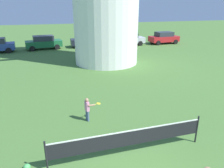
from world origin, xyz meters
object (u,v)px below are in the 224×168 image
(tennis_net, at_px, (129,138))
(player_far, at_px, (88,108))
(parked_car_black, at_px, (88,40))
(parked_car_silver, at_px, (127,39))
(parked_car_green, at_px, (44,42))
(parked_car_red, at_px, (164,38))
(stray_ball, at_px, (27,167))

(tennis_net, distance_m, player_far, 2.92)
(parked_car_black, distance_m, parked_car_silver, 5.10)
(parked_car_green, height_order, parked_car_black, same)
(parked_car_black, xyz_separation_m, parked_car_red, (10.20, -0.60, -0.00))
(parked_car_silver, relative_size, parked_car_red, 1.11)
(stray_ball, distance_m, parked_car_red, 25.71)
(player_far, distance_m, parked_car_green, 18.23)
(parked_car_green, bearing_deg, parked_car_silver, -1.73)
(parked_car_green, relative_size, parked_car_black, 1.00)
(parked_car_green, relative_size, parked_car_silver, 0.96)
(player_far, bearing_deg, parked_car_red, 52.11)
(stray_ball, relative_size, parked_car_black, 0.05)
(parked_car_red, bearing_deg, parked_car_black, 176.66)
(stray_ball, bearing_deg, parked_car_black, 74.14)
(stray_ball, height_order, parked_car_black, parked_car_black)
(tennis_net, distance_m, parked_car_red, 23.97)
(parked_car_silver, bearing_deg, tennis_net, -110.35)
(tennis_net, height_order, parked_car_black, parked_car_black)
(parked_car_green, xyz_separation_m, parked_car_silver, (10.33, -0.31, 0.00))
(player_far, height_order, parked_car_red, parked_car_red)
(tennis_net, xyz_separation_m, stray_ball, (-3.32, 0.24, -0.57))
(player_far, xyz_separation_m, parked_car_black, (3.44, 18.11, 0.19))
(tennis_net, height_order, parked_car_green, parked_car_green)
(tennis_net, distance_m, stray_ball, 3.37)
(stray_ball, relative_size, parked_car_green, 0.05)
(tennis_net, height_order, parked_car_silver, parked_car_silver)
(player_far, height_order, parked_car_silver, parked_car_silver)
(stray_ball, relative_size, parked_car_silver, 0.05)
(parked_car_black, bearing_deg, stray_ball, -105.86)
(player_far, height_order, stray_ball, player_far)
(parked_car_silver, height_order, parked_car_red, same)
(tennis_net, xyz_separation_m, parked_car_red, (12.75, 20.30, 0.12))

